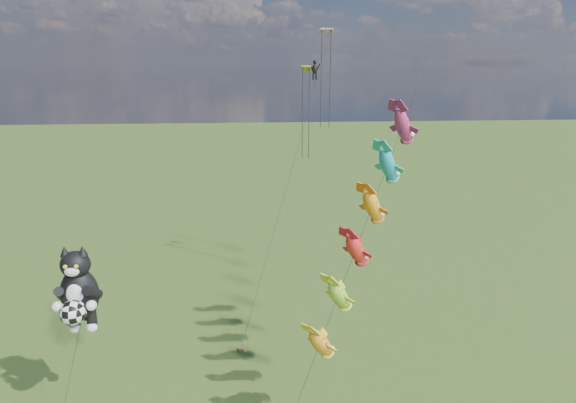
{
  "coord_description": "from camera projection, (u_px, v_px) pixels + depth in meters",
  "views": [
    {
      "loc": [
        11.7,
        -27.88,
        20.89
      ],
      "look_at": [
        14.54,
        7.39,
        10.71
      ],
      "focal_mm": 30.0,
      "sensor_mm": 36.0,
      "label": 1
    }
  ],
  "objects": [
    {
      "name": "fish_windsock_rig",
      "position": [
        364.0,
        228.0,
        28.79
      ],
      "size": [
        10.99,
        11.74,
        20.32
      ],
      "rotation": [
        0.0,
        0.0,
        -0.43
      ],
      "color": "brown",
      "rests_on": "ground"
    },
    {
      "name": "cat_kite_rig",
      "position": [
        78.0,
        291.0,
        28.47
      ],
      "size": [
        2.77,
        4.19,
        10.71
      ],
      "rotation": [
        0.0,
        0.0,
        -0.4
      ],
      "color": "brown",
      "rests_on": "ground"
    },
    {
      "name": "ground",
      "position": [
        77.0,
        394.0,
        31.58
      ],
      "size": [
        300.0,
        300.0,
        0.0
      ],
      "primitive_type": "plane",
      "color": "#213E0F"
    },
    {
      "name": "parafoil_rig",
      "position": [
        314.0,
        78.0,
        43.96
      ],
      "size": [
        9.21,
        15.57,
        24.05
      ],
      "rotation": [
        0.0,
        0.0,
        -0.43
      ],
      "color": "brown",
      "rests_on": "ground"
    }
  ]
}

